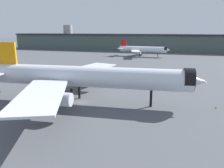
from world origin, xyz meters
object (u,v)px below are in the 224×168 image
Objects in this scene: airliner_near_gate at (83,77)px; baggage_tug_wing at (83,73)px; airliner_far_taxiway at (142,49)px; traffic_cone_wingtip at (216,107)px.

airliner_near_gate reaches higher than baggage_tug_wing.
airliner_near_gate is at bearing -34.93° from baggage_tug_wing.
airliner_far_taxiway is 12.21× the size of baggage_tug_wing.
airliner_far_taxiway reaches higher than traffic_cone_wingtip.
airliner_near_gate is at bearing -176.85° from traffic_cone_wingtip.
baggage_tug_wing is (-13.07, 38.14, -6.52)m from airliner_near_gate.
airliner_far_taxiway is 82.27m from baggage_tug_wing.
airliner_near_gate is 40.84m from baggage_tug_wing.
traffic_cone_wingtip is at bearing 3.35° from airliner_near_gate.
airliner_near_gate is 107.06× the size of traffic_cone_wingtip.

